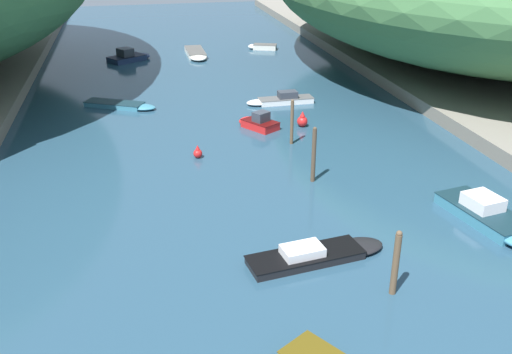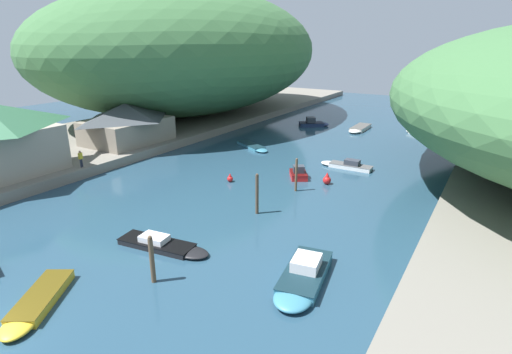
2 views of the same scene
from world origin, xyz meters
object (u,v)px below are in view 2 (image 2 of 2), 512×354
boat_cabin_cruiser (314,123)px  boat_far_right_bank (254,147)px  boat_navy_launch (359,129)px  boat_open_rowboat (302,278)px  boat_mid_channel (165,245)px  channel_buoy_far (230,178)px  boathouse_shed (126,122)px  person_on_quay (81,158)px  channel_buoy_near (327,180)px  boat_white_cruiser (416,132)px  boat_near_quay (35,305)px  boat_far_upstream (298,173)px  boat_small_dinghy (346,165)px

boat_cabin_cruiser → boat_far_right_bank: bearing=-37.0°
boat_far_right_bank → boat_navy_launch: bearing=-177.0°
boat_open_rowboat → boat_far_right_bank: bearing=-63.0°
boat_mid_channel → channel_buoy_far: channel_buoy_far is taller
boathouse_shed → person_on_quay: bearing=-66.9°
boat_mid_channel → channel_buoy_near: bearing=157.6°
boat_far_right_bank → boat_white_cruiser: size_ratio=1.68×
boat_cabin_cruiser → channel_buoy_far: (3.71, -28.38, -0.08)m
boat_near_quay → person_on_quay: 21.63m
boathouse_shed → boat_near_quay: size_ratio=1.83×
boat_far_upstream → boat_near_quay: 25.82m
boat_far_upstream → channel_buoy_far: 6.86m
boat_far_upstream → boat_white_cruiser: 26.86m
boat_far_upstream → boat_mid_channel: (-1.11, -17.67, -0.14)m
boat_near_quay → channel_buoy_far: bearing=-115.1°
boat_near_quay → boat_navy_launch: bearing=-123.1°
boathouse_shed → boat_open_rowboat: size_ratio=1.56×
boat_far_upstream → boat_mid_channel: bearing=-126.4°
channel_buoy_near → channel_buoy_far: 9.25m
boat_far_right_bank → boat_small_dinghy: boat_small_dinghy is taller
boat_far_upstream → boat_navy_launch: boat_far_upstream is taller
boathouse_shed → person_on_quay: 10.46m
boathouse_shed → channel_buoy_near: 25.84m
boat_open_rowboat → boat_mid_channel: (-9.41, -1.11, -0.14)m
boat_open_rowboat → channel_buoy_near: (-5.04, 16.07, 0.06)m
boat_cabin_cruiser → boat_navy_launch: size_ratio=0.78×
channel_buoy_far → boat_white_cruiser: bearing=70.0°
boat_cabin_cruiser → boat_mid_channel: size_ratio=0.75×
boat_small_dinghy → boat_near_quay: bearing=169.2°
boathouse_shed → boat_small_dinghy: 26.58m
person_on_quay → boat_mid_channel: bearing=-121.4°
channel_buoy_near → boat_navy_launch: bearing=101.0°
boat_small_dinghy → boat_open_rowboat: bearing=-167.5°
boat_mid_channel → person_on_quay: (-17.20, 6.43, 1.73)m
boat_open_rowboat → boat_navy_launch: boat_open_rowboat is taller
boat_far_right_bank → boat_open_rowboat: boat_open_rowboat is taller
channel_buoy_near → boat_cabin_cruiser: bearing=116.3°
boat_navy_launch → channel_buoy_near: size_ratio=5.55×
boat_far_right_bank → boat_near_quay: boat_near_quay is taller
boat_mid_channel → boat_navy_launch: bearing=172.5°
boat_cabin_cruiser → channel_buoy_near: bearing=-7.6°
channel_buoy_near → person_on_quay: 24.16m
boat_far_right_bank → boat_mid_channel: (8.44, -24.64, 0.05)m
boat_mid_channel → channel_buoy_far: bearing=-171.6°
boat_small_dinghy → boat_mid_channel: boat_small_dinghy is taller
boat_far_upstream → person_on_quay: bearing=178.7°
boat_navy_launch → channel_buoy_near: bearing=100.8°
boat_cabin_cruiser → boat_small_dinghy: size_ratio=0.90×
boat_white_cruiser → boat_open_rowboat: bearing=-156.1°
boat_open_rowboat → boat_cabin_cruiser: bearing=-77.3°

